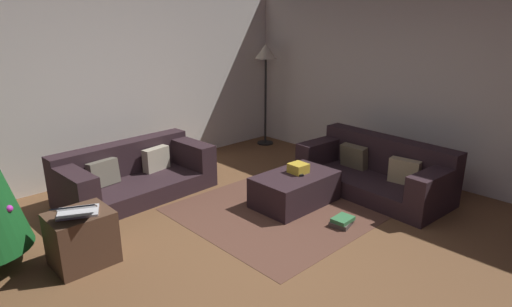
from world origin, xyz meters
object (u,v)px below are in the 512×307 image
object	(u,v)px
couch_left	(133,175)
tv_remote	(299,174)
ottoman	(295,189)
book_stack	(342,221)
laptop	(77,211)
couch_right	(377,171)
corner_lamp	(266,59)
side_table	(82,238)
gift_box	(298,168)

from	to	relation	value
couch_left	tv_remote	world-z (taller)	couch_left
ottoman	book_stack	world-z (taller)	ottoman
couch_left	laptop	size ratio (longest dim) A/B	3.66
book_stack	tv_remote	bearing A→B (deg)	82.86
couch_left	couch_right	distance (m)	3.06
couch_left	book_stack	world-z (taller)	couch_left
couch_left	laptop	xyz separation A→B (m)	(-1.13, -1.19, 0.29)
corner_lamp	side_table	bearing A→B (deg)	-157.55
book_stack	side_table	bearing A→B (deg)	152.85
tv_remote	corner_lamp	bearing A→B (deg)	79.72
laptop	gift_box	bearing A→B (deg)	-8.69
laptop	book_stack	size ratio (longest dim) A/B	1.82
couch_left	laptop	world-z (taller)	laptop
ottoman	laptop	bearing A→B (deg)	170.60
corner_lamp	couch_right	bearing A→B (deg)	-100.92
ottoman	side_table	bearing A→B (deg)	169.10
couch_right	side_table	xyz separation A→B (m)	(-3.39, 0.90, -0.02)
couch_right	ottoman	bearing A→B (deg)	70.21
couch_right	book_stack	xyz separation A→B (m)	(-1.10, -0.27, -0.22)
couch_left	corner_lamp	size ratio (longest dim) A/B	1.09
gift_box	tv_remote	size ratio (longest dim) A/B	1.22
ottoman	side_table	xyz separation A→B (m)	(-2.34, 0.45, 0.06)
book_stack	corner_lamp	bearing A→B (deg)	60.29
ottoman	corner_lamp	bearing A→B (deg)	53.31
couch_left	book_stack	size ratio (longest dim) A/B	6.67
gift_box	tv_remote	bearing A→B (deg)	-129.08
gift_box	corner_lamp	distance (m)	2.71
couch_right	corner_lamp	bearing A→B (deg)	-7.46
tv_remote	side_table	world-z (taller)	side_table
side_table	ottoman	bearing A→B (deg)	-10.90
couch_right	side_table	bearing A→B (deg)	78.58
tv_remote	corner_lamp	size ratio (longest dim) A/B	0.09
couch_right	corner_lamp	size ratio (longest dim) A/B	1.12
corner_lamp	couch_left	bearing A→B (deg)	-170.45
laptop	book_stack	distance (m)	2.62
couch_left	corner_lamp	distance (m)	3.06
tv_remote	side_table	xyz separation A→B (m)	(-2.38, 0.48, -0.13)
couch_left	couch_right	size ratio (longest dim) A/B	0.97
couch_right	corner_lamp	xyz separation A→B (m)	(0.48, 2.50, 1.20)
side_table	couch_right	bearing A→B (deg)	-14.88
couch_right	gift_box	xyz separation A→B (m)	(-0.97, 0.47, 0.16)
corner_lamp	gift_box	bearing A→B (deg)	-125.64
gift_box	couch_right	bearing A→B (deg)	-25.67
gift_box	corner_lamp	size ratio (longest dim) A/B	0.11
ottoman	book_stack	bearing A→B (deg)	-94.31
ottoman	tv_remote	world-z (taller)	tv_remote
tv_remote	corner_lamp	xyz separation A→B (m)	(1.50, 2.08, 1.08)
tv_remote	book_stack	bearing A→B (deg)	-71.69
gift_box	tv_remote	distance (m)	0.08
ottoman	tv_remote	size ratio (longest dim) A/B	6.19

